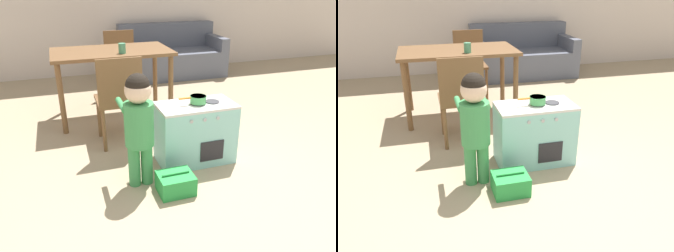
{
  "view_description": "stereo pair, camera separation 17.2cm",
  "coord_description": "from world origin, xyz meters",
  "views": [
    {
      "loc": [
        -1.08,
        -1.45,
        1.48
      ],
      "look_at": [
        -0.31,
        0.84,
        0.4
      ],
      "focal_mm": 35.0,
      "sensor_mm": 36.0,
      "label": 1
    },
    {
      "loc": [
        -0.92,
        -1.5,
        1.48
      ],
      "look_at": [
        -0.31,
        0.84,
        0.4
      ],
      "focal_mm": 35.0,
      "sensor_mm": 36.0,
      "label": 2
    }
  ],
  "objects": [
    {
      "name": "dining_chair_far",
      "position": [
        -0.29,
        2.84,
        0.47
      ],
      "size": [
        0.4,
        0.4,
        0.87
      ],
      "rotation": [
        0.0,
        0.0,
        3.14
      ],
      "color": "brown",
      "rests_on": "ground_plane"
    },
    {
      "name": "toy_basket",
      "position": [
        -0.36,
        0.5,
        0.08
      ],
      "size": [
        0.27,
        0.22,
        0.17
      ],
      "color": "green",
      "rests_on": "ground_plane"
    },
    {
      "name": "dining_chair_near",
      "position": [
        -0.6,
        1.42,
        0.47
      ],
      "size": [
        0.4,
        0.4,
        0.87
      ],
      "color": "brown",
      "rests_on": "ground_plane"
    },
    {
      "name": "play_kitchen",
      "position": [
        -0.04,
        0.91,
        0.27
      ],
      "size": [
        0.66,
        0.37,
        0.54
      ],
      "color": "#8CD1CC",
      "rests_on": "ground_plane"
    },
    {
      "name": "child_figure",
      "position": [
        -0.58,
        0.7,
        0.55
      ],
      "size": [
        0.24,
        0.37,
        0.89
      ],
      "color": "#3D9351",
      "rests_on": "ground_plane"
    },
    {
      "name": "toy_pot",
      "position": [
        -0.03,
        0.91,
        0.58
      ],
      "size": [
        0.24,
        0.14,
        0.06
      ],
      "color": "#4CAD5B",
      "rests_on": "play_kitchen"
    },
    {
      "name": "dining_table",
      "position": [
        -0.52,
        2.17,
        0.67
      ],
      "size": [
        1.29,
        0.74,
        0.78
      ],
      "color": "brown",
      "rests_on": "ground_plane"
    },
    {
      "name": "couch",
      "position": [
        0.72,
        3.73,
        0.3
      ],
      "size": [
        1.66,
        0.84,
        0.82
      ],
      "color": "#565B6B",
      "rests_on": "ground_plane"
    },
    {
      "name": "cup_on_table",
      "position": [
        -0.44,
        1.96,
        0.83
      ],
      "size": [
        0.08,
        0.08,
        0.1
      ],
      "color": "#478E66",
      "rests_on": "dining_table"
    },
    {
      "name": "ground_plane",
      "position": [
        0.0,
        0.0,
        0.0
      ],
      "size": [
        16.0,
        16.0,
        0.0
      ],
      "primitive_type": "plane",
      "color": "tan"
    }
  ]
}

